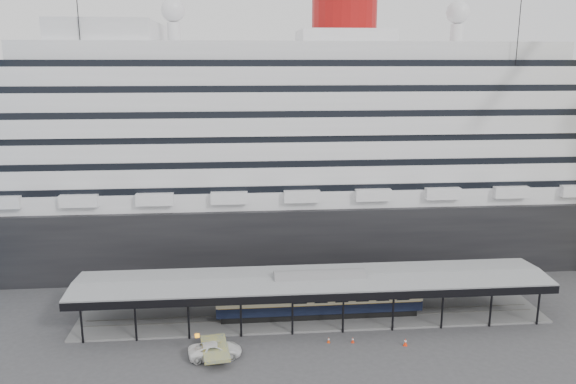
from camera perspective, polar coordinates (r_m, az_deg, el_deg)
name	(u,v)px	position (r m, az deg, el deg)	size (l,w,h in m)	color
ground	(319,337)	(65.07, 3.14, -14.49)	(200.00, 200.00, 0.00)	#38383B
cruise_ship	(293,137)	(90.26, 0.47, 5.59)	(130.00, 30.00, 43.90)	black
platform_canopy	(313,299)	(68.51, 2.57, -10.82)	(56.00, 9.18, 5.30)	slate
port_truck	(215,350)	(61.25, -7.41, -15.64)	(2.55, 5.54, 1.54)	white
pullman_carriage	(319,295)	(68.39, 3.19, -10.37)	(24.59, 3.45, 24.12)	black
traffic_cone_left	(329,340)	(63.86, 4.15, -14.75)	(0.40, 0.40, 0.65)	red
traffic_cone_mid	(353,340)	(64.08, 6.60, -14.70)	(0.42, 0.42, 0.65)	red
traffic_cone_right	(405,342)	(64.35, 11.84, -14.69)	(0.55, 0.55, 0.84)	#F5310D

